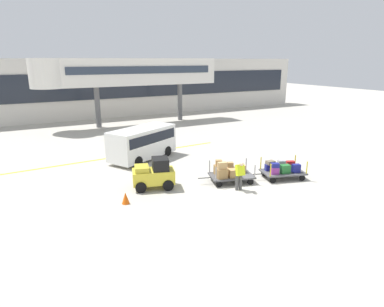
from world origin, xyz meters
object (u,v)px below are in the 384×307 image
shuttle_van (143,141)px  safety_cone_near (126,198)px  baggage_cart_lead (229,172)px  baggage_handler (240,174)px  baggage_cart_middle (282,169)px  baggage_tug (154,174)px

shuttle_van → safety_cone_near: shuttle_van is taller
baggage_cart_lead → baggage_handler: baggage_handler is taller
baggage_cart_middle → baggage_handler: baggage_handler is taller
baggage_tug → shuttle_van: 5.41m
baggage_cart_lead → shuttle_van: (-2.50, 6.37, 0.67)m
baggage_cart_middle → baggage_handler: 3.20m
baggage_cart_lead → baggage_cart_middle: 3.11m
baggage_cart_middle → baggage_handler: size_ratio=1.97×
shuttle_van → safety_cone_near: 7.26m
baggage_handler → safety_cone_near: size_ratio=2.84×
baggage_cart_lead → baggage_handler: (-0.19, -1.22, 0.30)m
baggage_cart_lead → baggage_cart_middle: (2.98, -0.88, -0.03)m
baggage_cart_lead → shuttle_van: size_ratio=0.60×
baggage_tug → baggage_handler: 4.35m
baggage_cart_lead → shuttle_van: bearing=111.4°
shuttle_van → safety_cone_near: size_ratio=9.32×
baggage_tug → baggage_cart_middle: 7.11m
baggage_tug → baggage_handler: (3.65, -2.37, 0.11)m
baggage_tug → safety_cone_near: bearing=-147.9°
baggage_cart_middle → shuttle_van: size_ratio=0.60×
baggage_tug → baggage_cart_middle: size_ratio=0.76×
shuttle_van → baggage_cart_lead: bearing=-68.6°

